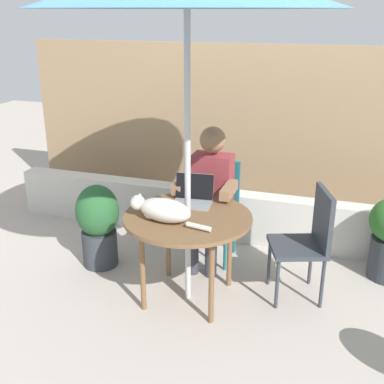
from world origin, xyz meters
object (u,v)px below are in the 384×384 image
object	(u,v)px
person_seated	(210,190)
laptop	(193,195)
cat	(162,210)
patio_table	(188,223)
chair_empty	(309,236)
chair_occupied	(215,202)
potted_plant_corner	(98,223)

from	to	relation	value
person_seated	laptop	xyz separation A→B (m)	(-0.04, -0.33, 0.07)
person_seated	cat	size ratio (longest dim) A/B	1.90
patio_table	chair_empty	bearing A→B (deg)	19.61
chair_occupied	cat	xyz separation A→B (m)	(-0.15, -0.90, 0.26)
person_seated	chair_empty	bearing A→B (deg)	-18.09
chair_occupied	potted_plant_corner	bearing A→B (deg)	-151.20
laptop	potted_plant_corner	bearing A→B (deg)	-179.04
patio_table	chair_occupied	world-z (taller)	chair_occupied
chair_empty	person_seated	size ratio (longest dim) A/B	0.72
chair_occupied	cat	world-z (taller)	chair_occupied
patio_table	laptop	xyz separation A→B (m)	(-0.04, 0.27, 0.12)
chair_empty	laptop	distance (m)	0.94
chair_occupied	person_seated	world-z (taller)	person_seated
chair_occupied	potted_plant_corner	size ratio (longest dim) A/B	1.19
chair_occupied	person_seated	distance (m)	0.23
laptop	cat	xyz separation A→B (m)	(-0.10, -0.41, 0.02)
patio_table	chair_empty	world-z (taller)	chair_empty
laptop	cat	bearing A→B (deg)	-103.95
chair_empty	potted_plant_corner	xyz separation A→B (m)	(-1.77, -0.06, -0.12)
patio_table	chair_empty	size ratio (longest dim) A/B	1.08
patio_table	chair_occupied	xyz separation A→B (m)	(0.00, 0.75, -0.12)
patio_table	cat	xyz separation A→B (m)	(-0.15, -0.15, 0.15)
chair_empty	patio_table	bearing A→B (deg)	-160.39
chair_occupied	chair_empty	xyz separation A→B (m)	(0.87, -0.44, 0.00)
cat	potted_plant_corner	distance (m)	0.94
chair_occupied	cat	distance (m)	0.94
potted_plant_corner	cat	bearing A→B (deg)	-27.64
chair_empty	cat	xyz separation A→B (m)	(-1.01, -0.45, 0.26)
patio_table	chair_empty	xyz separation A→B (m)	(0.87, 0.31, -0.12)
laptop	person_seated	bearing A→B (deg)	82.37
chair_occupied	patio_table	bearing A→B (deg)	-90.00
chair_occupied	cat	bearing A→B (deg)	-99.27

